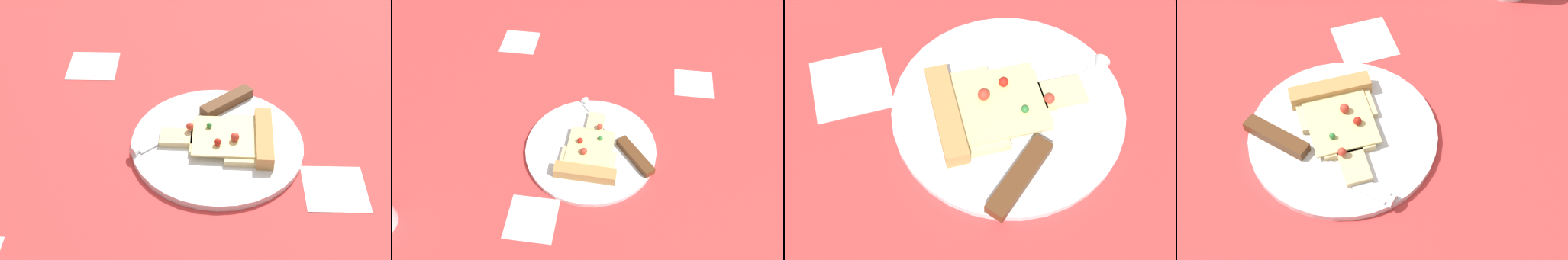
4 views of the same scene
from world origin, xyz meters
TOP-DOWN VIEW (x-y plane):
  - ground_plane at (0.04, 0.01)cm, footprint 147.32×147.32cm
  - plate at (6.26, 0.18)cm, footprint 26.76×26.76cm
  - pizza_slice at (6.36, 2.76)cm, footprint 12.08×17.65cm
  - knife at (0.09, -1.84)cm, footprint 17.05×19.72cm

SIDE VIEW (x-z plane):
  - ground_plane at x=0.04cm, z-range -3.00..0.00cm
  - plate at x=6.26cm, z-range 0.00..1.05cm
  - knife at x=0.09cm, z-range 0.43..2.88cm
  - pizza_slice at x=6.36cm, z-range 0.51..3.18cm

